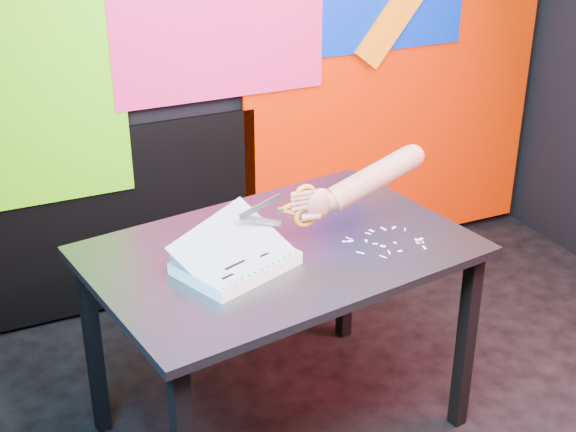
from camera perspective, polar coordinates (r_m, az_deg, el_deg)
name	(u,v)px	position (r m, az deg, el deg)	size (l,w,h in m)	color
room	(487,90)	(2.32, 13.96, 8.69)	(3.01, 3.01, 2.71)	black
backdrop	(286,87)	(3.66, -0.12, 9.16)	(2.88, 0.05, 2.08)	red
work_table	(280,270)	(2.71, -0.56, -3.85)	(1.35, 1.00, 0.75)	black
printout_stack	(236,262)	(2.53, -3.74, -3.30)	(0.42, 0.36, 0.18)	beige
scissors	(300,207)	(2.61, 0.86, 0.67)	(0.27, 0.02, 0.15)	silver
hand_forearm	(365,182)	(2.68, 5.47, 2.45)	(0.47, 0.10, 0.21)	#AB6554
paper_clippings	(386,240)	(2.73, 6.95, -1.72)	(0.26, 0.20, 0.00)	silver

